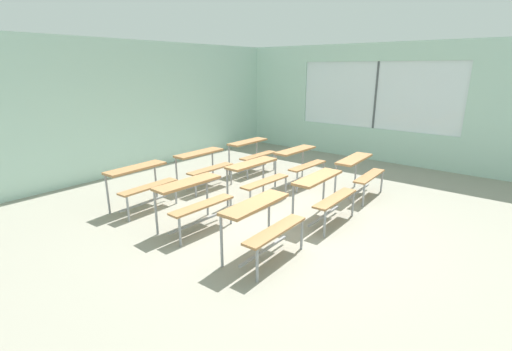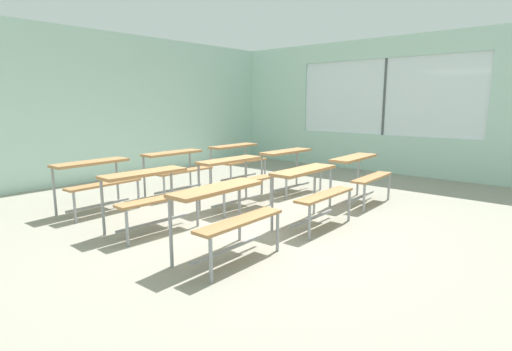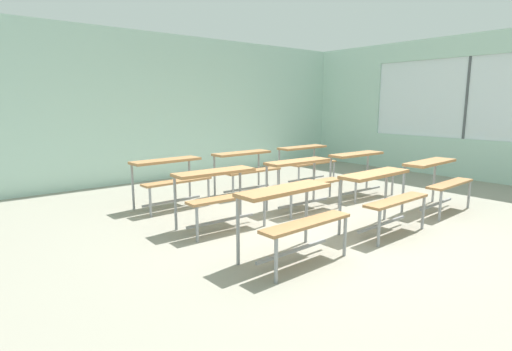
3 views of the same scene
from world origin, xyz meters
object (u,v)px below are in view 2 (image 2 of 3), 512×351
object	(u,v)px
desk_bench_r1c1	(235,171)
desk_bench_r1c2	(291,161)
desk_bench_r1c0	(150,187)
desk_bench_r2c1	(177,162)
desk_bench_r0c0	(225,205)
desk_bench_r2c2	(238,154)
desk_bench_r0c2	(360,168)
desk_bench_r2c0	(96,174)
desk_bench_r0c1	(311,183)

from	to	relation	value
desk_bench_r1c1	desk_bench_r1c2	bearing A→B (deg)	1.35
desk_bench_r1c0	desk_bench_r2c1	bearing A→B (deg)	44.34
desk_bench_r0c0	desk_bench_r2c1	bearing A→B (deg)	59.45
desk_bench_r2c1	desk_bench_r1c1	bearing A→B (deg)	-88.97
desk_bench_r2c1	desk_bench_r2c2	bearing A→B (deg)	-1.01
desk_bench_r1c1	desk_bench_r2c1	xyz separation A→B (m)	(-0.02, 1.37, 0.00)
desk_bench_r0c2	desk_bench_r2c0	xyz separation A→B (m)	(-3.00, 2.68, 0.00)
desk_bench_r1c2	desk_bench_r2c1	xyz separation A→B (m)	(-1.45, 1.39, 0.00)
desk_bench_r2c0	desk_bench_r2c2	world-z (taller)	same
desk_bench_r0c0	desk_bench_r2c2	world-z (taller)	same
desk_bench_r2c2	desk_bench_r0c2	bearing A→B (deg)	-89.23
desk_bench_r0c0	desk_bench_r1c1	size ratio (longest dim) A/B	1.00
desk_bench_r1c0	desk_bench_r1c2	distance (m)	2.93
desk_bench_r1c0	desk_bench_r1c2	world-z (taller)	same
desk_bench_r2c1	desk_bench_r2c2	distance (m)	1.50
desk_bench_r0c0	desk_bench_r0c2	size ratio (longest dim) A/B	0.99
desk_bench_r0c1	desk_bench_r0c2	distance (m)	1.51
desk_bench_r1c2	desk_bench_r2c1	distance (m)	2.01
desk_bench_r1c1	desk_bench_r1c0	bearing A→B (deg)	-178.73
desk_bench_r1c2	desk_bench_r0c1	bearing A→B (deg)	-134.35
desk_bench_r0c1	desk_bench_r1c1	distance (m)	1.38
desk_bench_r1c0	desk_bench_r0c1	bearing A→B (deg)	-41.38
desk_bench_r0c1	desk_bench_r2c1	xyz separation A→B (m)	(-0.01, 2.75, 0.00)
desk_bench_r1c0	desk_bench_r0c0	bearing A→B (deg)	-89.47
desk_bench_r0c1	desk_bench_r2c1	distance (m)	2.75
desk_bench_r2c1	desk_bench_r2c0	bearing A→B (deg)	-179.67
desk_bench_r1c0	desk_bench_r2c2	bearing A→B (deg)	25.80
desk_bench_r2c2	desk_bench_r0c0	bearing A→B (deg)	-138.00
desk_bench_r0c1	desk_bench_r1c2	distance (m)	1.98
desk_bench_r0c0	desk_bench_r2c0	size ratio (longest dim) A/B	0.99
desk_bench_r0c1	desk_bench_r2c1	size ratio (longest dim) A/B	1.01
desk_bench_r0c0	desk_bench_r1c1	xyz separation A→B (m)	(1.53, 1.33, 0.00)
desk_bench_r0c0	desk_bench_r2c2	xyz separation A→B (m)	(3.01, 2.68, 0.00)
desk_bench_r0c0	desk_bench_r0c2	xyz separation A→B (m)	(3.03, 0.02, 0.00)
desk_bench_r1c2	desk_bench_r1c0	bearing A→B (deg)	-178.52
desk_bench_r0c0	desk_bench_r2c1	world-z (taller)	same
desk_bench_r0c2	desk_bench_r1c0	world-z (taller)	same
desk_bench_r0c2	desk_bench_r1c2	distance (m)	1.30
desk_bench_r2c1	desk_bench_r1c0	bearing A→B (deg)	-137.39
desk_bench_r1c2	desk_bench_r2c0	world-z (taller)	same
desk_bench_r0c1	desk_bench_r0c2	bearing A→B (deg)	1.47
desk_bench_r2c0	desk_bench_r2c1	world-z (taller)	same
desk_bench_r0c1	desk_bench_r2c0	bearing A→B (deg)	117.43
desk_bench_r0c0	desk_bench_r0c1	bearing A→B (deg)	-3.15
desk_bench_r1c2	desk_bench_r2c0	distance (m)	3.24
desk_bench_r0c0	desk_bench_r2c2	bearing A→B (deg)	40.22
desk_bench_r1c0	desk_bench_r1c1	size ratio (longest dim) A/B	1.00
desk_bench_r1c0	desk_bench_r1c2	bearing A→B (deg)	1.09
desk_bench_r1c1	desk_bench_r2c1	bearing A→B (deg)	92.97
desk_bench_r0c0	desk_bench_r1c1	world-z (taller)	same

